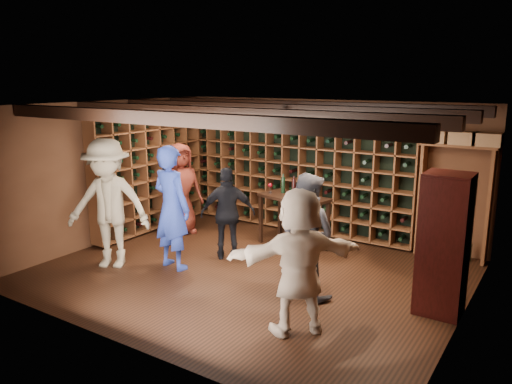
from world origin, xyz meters
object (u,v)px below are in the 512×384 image
Objects in this scene: display_cabinet at (443,247)px; guest_khaki at (108,204)px; guest_woman_black at (228,213)px; man_grey_suit at (307,235)px; tasting_table at (294,202)px; man_blue_shirt at (172,208)px; guest_red_floral at (181,189)px; guest_beige at (299,261)px.

display_cabinet is 4.82m from guest_khaki.
guest_khaki reaches higher than guest_woman_black.
tasting_table is at bearing -44.37° from man_grey_suit.
man_blue_shirt is 1.47× the size of tasting_table.
guest_red_floral is 1.93m from guest_khaki.
guest_beige is (3.43, -0.27, -0.14)m from guest_khaki.
man_grey_suit is 1.04m from guest_beige.
man_blue_shirt is at bearing -62.26° from guest_beige.
guest_beige is (0.39, -0.97, 0.01)m from man_grey_suit.
guest_red_floral is (-1.08, 1.43, -0.10)m from man_blue_shirt.
display_cabinet reaches higher than tasting_table.
man_grey_suit is 0.98× the size of guest_beige.
guest_beige reaches higher than man_grey_suit.
guest_woman_black is 2.61m from guest_beige.
guest_woman_black is 0.75× the size of guest_khaki.
man_blue_shirt is at bearing 20.80° from guest_woman_black.
tasting_table is (0.61, 1.07, 0.04)m from guest_woman_black.
guest_red_floral and guest_beige have the same top height.
display_cabinet is 3.00m from tasting_table.
guest_khaki is (0.23, -1.91, 0.14)m from guest_red_floral.
tasting_table is (-1.10, 1.65, -0.05)m from man_grey_suit.
display_cabinet is at bearing -153.50° from man_grey_suit.
guest_woman_black reaches higher than tasting_table.
guest_beige reaches higher than guest_woman_black.
guest_red_floral reaches higher than guest_woman_black.
display_cabinet is 1.02× the size of guest_beige.
guest_beige is 3.01m from tasting_table.
man_grey_suit is 0.84× the size of guest_khaki.
man_blue_shirt is at bearing -107.33° from tasting_table.
guest_khaki is at bearing -116.65° from tasting_table.
man_grey_suit is 0.98× the size of guest_red_floral.
display_cabinet is 1.16× the size of guest_woman_black.
man_grey_suit reaches higher than guest_woman_black.
guest_red_floral is (-3.27, 1.22, 0.02)m from man_grey_suit.
display_cabinet is at bearing -178.10° from guest_beige.
man_grey_suit is at bearing -86.53° from guest_red_floral.
man_grey_suit is 1.12× the size of guest_woman_black.
guest_woman_black is (-1.71, 0.58, -0.09)m from man_grey_suit.
guest_khaki is at bearing -149.36° from guest_red_floral.
guest_red_floral is at bearing 70.50° from guest_khaki.
man_blue_shirt is 0.95m from guest_woman_black.
guest_red_floral is at bearing -155.68° from tasting_table.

